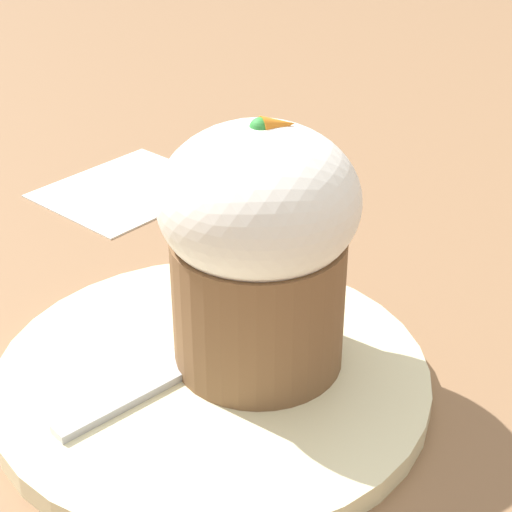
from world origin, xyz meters
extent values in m
plane|color=#846042|center=(0.00, 0.00, 0.00)|extent=(4.00, 4.00, 0.00)
cylinder|color=beige|center=(0.00, 0.00, 0.01)|extent=(0.20, 0.20, 0.01)
cylinder|color=brown|center=(0.02, 0.00, 0.04)|extent=(0.08, 0.08, 0.06)
ellipsoid|color=white|center=(0.02, 0.00, 0.09)|extent=(0.09, 0.09, 0.07)
cone|color=orange|center=(0.03, 0.00, 0.13)|extent=(0.01, 0.01, 0.01)
sphere|color=green|center=(0.02, 0.00, 0.13)|extent=(0.01, 0.01, 0.01)
cube|color=#B7B7BC|center=(-0.04, -0.01, 0.01)|extent=(0.07, 0.04, 0.00)
ellipsoid|color=#B7B7BC|center=(0.01, 0.01, 0.01)|extent=(0.06, 0.05, 0.01)
cube|color=white|center=(0.01, 0.23, 0.00)|extent=(0.14, 0.13, 0.00)
camera|label=1|loc=(-0.10, -0.31, 0.25)|focal=60.00mm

